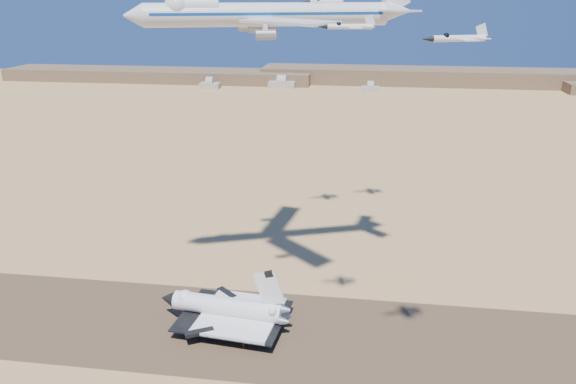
# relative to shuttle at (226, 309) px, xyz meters

# --- Properties ---
(ground) EXTENTS (1200.00, 1200.00, 0.00)m
(ground) POSITION_rel_shuttle_xyz_m (3.79, -2.78, -5.82)
(ground) COLOR tan
(ground) RESTS_ON ground
(runway) EXTENTS (600.00, 50.00, 0.06)m
(runway) POSITION_rel_shuttle_xyz_m (3.79, -2.78, -5.79)
(runway) COLOR brown
(runway) RESTS_ON ground
(ridgeline) EXTENTS (960.00, 90.00, 18.00)m
(ridgeline) POSITION_rel_shuttle_xyz_m (69.11, 524.52, 1.80)
(ridgeline) COLOR brown
(ridgeline) RESTS_ON ground
(hangars) EXTENTS (200.50, 29.50, 30.00)m
(hangars) POSITION_rel_shuttle_xyz_m (-60.21, 475.65, -0.99)
(hangars) COLOR #B8B1A3
(hangars) RESTS_ON ground
(shuttle) EXTENTS (44.11, 29.96, 21.67)m
(shuttle) POSITION_rel_shuttle_xyz_m (0.00, 0.00, 0.00)
(shuttle) COLOR silver
(shuttle) RESTS_ON runway
(carrier_747) EXTENTS (89.12, 65.88, 22.49)m
(carrier_747) POSITION_rel_shuttle_xyz_m (7.77, 25.21, 89.78)
(carrier_747) COLOR silver
(crew_a) EXTENTS (0.46, 0.63, 1.59)m
(crew_a) POSITION_rel_shuttle_xyz_m (7.45, -8.84, -4.97)
(crew_a) COLOR #D06A0C
(crew_a) RESTS_ON runway
(crew_b) EXTENTS (0.68, 0.93, 1.71)m
(crew_b) POSITION_rel_shuttle_xyz_m (8.18, -11.70, -4.91)
(crew_b) COLOR #D06A0C
(crew_b) RESTS_ON runway
(crew_c) EXTENTS (1.11, 1.21, 1.87)m
(crew_c) POSITION_rel_shuttle_xyz_m (9.56, -10.43, -4.83)
(crew_c) COLOR #D06A0C
(crew_c) RESTS_ON runway
(chase_jet_a) EXTENTS (13.63, 7.72, 3.43)m
(chase_jet_a) POSITION_rel_shuttle_xyz_m (36.70, -13.85, 88.51)
(chase_jet_a) COLOR silver
(chase_jet_b) EXTENTS (14.07, 8.30, 3.61)m
(chase_jet_b) POSITION_rel_shuttle_xyz_m (59.43, -32.12, 87.32)
(chase_jet_b) COLOR silver
(chase_jet_c) EXTENTS (15.62, 9.20, 4.00)m
(chase_jet_c) POSITION_rel_shuttle_xyz_m (23.76, 75.17, 92.94)
(chase_jet_c) COLOR silver
(chase_jet_d) EXTENTS (16.38, 9.41, 4.15)m
(chase_jet_d) POSITION_rel_shuttle_xyz_m (46.77, 89.70, 89.31)
(chase_jet_d) COLOR silver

